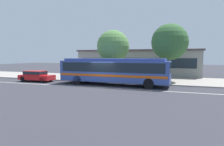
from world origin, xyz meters
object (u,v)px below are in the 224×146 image
pedestrian_walking_along_curb (91,71)px  bus_stop_sign (149,69)px  street_tree_near_stop (113,46)px  pedestrian_waiting_near_sign (91,72)px  transit_bus (113,70)px  street_tree_mid_block (170,42)px  sedan_behind_bus (36,75)px  pedestrian_standing_by_tree (128,74)px

pedestrian_walking_along_curb → bus_stop_sign: bus_stop_sign is taller
street_tree_near_stop → pedestrian_waiting_near_sign: bearing=-137.7°
pedestrian_walking_along_curb → bus_stop_sign: bearing=-11.5°
pedestrian_walking_along_curb → street_tree_near_stop: size_ratio=0.28×
transit_bus → street_tree_mid_block: bearing=39.6°
transit_bus → sedan_behind_bus: bearing=-179.0°
pedestrian_standing_by_tree → street_tree_near_stop: 4.75m
pedestrian_standing_by_tree → pedestrian_walking_along_curb: bearing=164.7°
street_tree_mid_block → pedestrian_standing_by_tree: bearing=-147.9°
pedestrian_standing_by_tree → street_tree_mid_block: bearing=32.1°
pedestrian_waiting_near_sign → bus_stop_sign: size_ratio=0.68×
pedestrian_standing_by_tree → street_tree_mid_block: size_ratio=0.24×
sedan_behind_bus → bus_stop_sign: (13.32, 1.84, 0.97)m
street_tree_near_stop → pedestrian_standing_by_tree: bearing=-42.8°
pedestrian_walking_along_curb → bus_stop_sign: size_ratio=0.71×
pedestrian_waiting_near_sign → pedestrian_standing_by_tree: bearing=-4.7°
pedestrian_walking_along_curb → pedestrian_waiting_near_sign: bearing=-66.1°
pedestrian_standing_by_tree → bus_stop_sign: size_ratio=0.67×
street_tree_near_stop → street_tree_mid_block: bearing=3.0°
pedestrian_waiting_near_sign → street_tree_near_stop: street_tree_near_stop is taller
pedestrian_waiting_near_sign → street_tree_near_stop: (2.17, 1.97, 3.21)m
pedestrian_walking_along_curb → street_tree_mid_block: size_ratio=0.26×
pedestrian_standing_by_tree → bus_stop_sign: bearing=-2.9°
bus_stop_sign → street_tree_mid_block: size_ratio=0.36×
pedestrian_standing_by_tree → bus_stop_sign: 2.43m
pedestrian_standing_by_tree → street_tree_mid_block: (4.34, 2.72, 3.64)m
transit_bus → pedestrian_standing_by_tree: 2.18m
pedestrian_waiting_near_sign → street_tree_near_stop: 4.34m
street_tree_mid_block → transit_bus: bearing=-140.4°
transit_bus → bus_stop_sign: 3.84m
sedan_behind_bus → pedestrian_walking_along_curb: pedestrian_walking_along_curb is taller
bus_stop_sign → street_tree_mid_block: street_tree_mid_block is taller
pedestrian_standing_by_tree → street_tree_near_stop: (-2.55, 2.36, 3.23)m
pedestrian_waiting_near_sign → bus_stop_sign: bearing=-4.1°
pedestrian_waiting_near_sign → pedestrian_walking_along_curb: size_ratio=0.96×
pedestrian_walking_along_curb → pedestrian_standing_by_tree: pedestrian_walking_along_curb is taller
sedan_behind_bus → street_tree_near_stop: size_ratio=0.68×
pedestrian_waiting_near_sign → pedestrian_walking_along_curb: pedestrian_walking_along_curb is taller
sedan_behind_bus → street_tree_mid_block: 16.50m
sedan_behind_bus → pedestrian_standing_by_tree: pedestrian_standing_by_tree is taller
pedestrian_walking_along_curb → pedestrian_standing_by_tree: (5.18, -1.42, -0.06)m
street_tree_near_stop → street_tree_mid_block: street_tree_mid_block is taller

